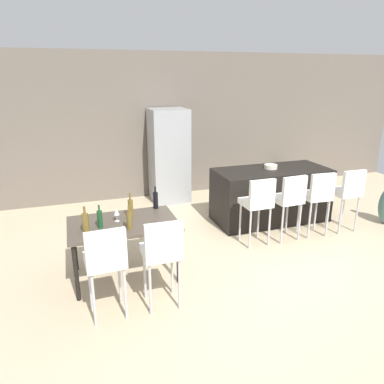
{
  "coord_description": "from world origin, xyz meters",
  "views": [
    {
      "loc": [
        -2.58,
        -4.24,
        2.47
      ],
      "look_at": [
        -0.99,
        0.47,
        0.85
      ],
      "focal_mm": 33.93,
      "sensor_mm": 36.0,
      "label": 1
    }
  ],
  "objects_px": {
    "dining_chair_near": "(105,258)",
    "potted_plant": "(288,173)",
    "bar_chair_middle": "(289,197)",
    "wine_bottle_end": "(86,223)",
    "wine_bottle_left": "(100,219)",
    "dining_table": "(123,228)",
    "wine_bottle_far": "(129,220)",
    "wine_glass_right": "(117,212)",
    "bar_chair_right": "(318,194)",
    "dining_chair_far": "(162,250)",
    "bar_chair_left": "(258,201)",
    "fruit_bowl": "(271,167)",
    "bar_chair_far": "(348,190)",
    "wine_bottle_corner": "(156,200)",
    "kitchen_island": "(271,195)",
    "wine_bottle_middle": "(131,208)",
    "refrigerator": "(169,156)"
  },
  "relations": [
    {
      "from": "dining_chair_near",
      "to": "potted_plant",
      "type": "xyz_separation_m",
      "value": [
        4.39,
        3.48,
        -0.37
      ]
    },
    {
      "from": "bar_chair_middle",
      "to": "wine_bottle_left",
      "type": "relative_size",
      "value": 3.66
    },
    {
      "from": "bar_chair_middle",
      "to": "wine_bottle_far",
      "type": "height_order",
      "value": "bar_chair_middle"
    },
    {
      "from": "wine_bottle_end",
      "to": "dining_chair_near",
      "type": "bearing_deg",
      "value": -76.16
    },
    {
      "from": "kitchen_island",
      "to": "bar_chair_left",
      "type": "relative_size",
      "value": 1.88
    },
    {
      "from": "dining_chair_far",
      "to": "wine_bottle_end",
      "type": "relative_size",
      "value": 3.28
    },
    {
      "from": "kitchen_island",
      "to": "fruit_bowl",
      "type": "distance_m",
      "value": 0.5
    },
    {
      "from": "bar_chair_far",
      "to": "wine_bottle_left",
      "type": "height_order",
      "value": "bar_chair_far"
    },
    {
      "from": "kitchen_island",
      "to": "wine_bottle_middle",
      "type": "distance_m",
      "value": 2.8
    },
    {
      "from": "bar_chair_right",
      "to": "wine_bottle_end",
      "type": "bearing_deg",
      "value": -172.56
    },
    {
      "from": "wine_bottle_left",
      "to": "dining_table",
      "type": "bearing_deg",
      "value": 16.74
    },
    {
      "from": "dining_table",
      "to": "refrigerator",
      "type": "height_order",
      "value": "refrigerator"
    },
    {
      "from": "kitchen_island",
      "to": "potted_plant",
      "type": "distance_m",
      "value": 2.11
    },
    {
      "from": "dining_chair_far",
      "to": "wine_bottle_end",
      "type": "height_order",
      "value": "wine_bottle_end"
    },
    {
      "from": "dining_chair_far",
      "to": "wine_bottle_corner",
      "type": "height_order",
      "value": "dining_chair_far"
    },
    {
      "from": "dining_table",
      "to": "dining_chair_far",
      "type": "bearing_deg",
      "value": -69.33
    },
    {
      "from": "dining_chair_near",
      "to": "fruit_bowl",
      "type": "xyz_separation_m",
      "value": [
        3.0,
        1.93,
        0.26
      ]
    },
    {
      "from": "wine_bottle_far",
      "to": "wine_glass_right",
      "type": "distance_m",
      "value": 0.31
    },
    {
      "from": "wine_bottle_middle",
      "to": "dining_chair_near",
      "type": "bearing_deg",
      "value": -114.54
    },
    {
      "from": "kitchen_island",
      "to": "wine_glass_right",
      "type": "distance_m",
      "value": 2.99
    },
    {
      "from": "dining_chair_far",
      "to": "wine_glass_right",
      "type": "bearing_deg",
      "value": 112.99
    },
    {
      "from": "bar_chair_right",
      "to": "wine_bottle_end",
      "type": "distance_m",
      "value": 3.52
    },
    {
      "from": "wine_bottle_left",
      "to": "wine_bottle_corner",
      "type": "bearing_deg",
      "value": 29.59
    },
    {
      "from": "kitchen_island",
      "to": "wine_bottle_middle",
      "type": "bearing_deg",
      "value": -159.4
    },
    {
      "from": "bar_chair_right",
      "to": "bar_chair_far",
      "type": "xyz_separation_m",
      "value": [
        0.57,
        -0.0,
        0.0
      ]
    },
    {
      "from": "wine_bottle_corner",
      "to": "wine_glass_right",
      "type": "distance_m",
      "value": 0.63
    },
    {
      "from": "bar_chair_left",
      "to": "bar_chair_middle",
      "type": "bearing_deg",
      "value": 0.01
    },
    {
      "from": "bar_chair_left",
      "to": "bar_chair_middle",
      "type": "relative_size",
      "value": 1.0
    },
    {
      "from": "kitchen_island",
      "to": "dining_table",
      "type": "relative_size",
      "value": 1.5
    },
    {
      "from": "bar_chair_middle",
      "to": "wine_bottle_end",
      "type": "xyz_separation_m",
      "value": [
        -2.98,
        -0.46,
        0.16
      ]
    },
    {
      "from": "dining_chair_far",
      "to": "wine_glass_right",
      "type": "xyz_separation_m",
      "value": [
        -0.36,
        0.84,
        0.17
      ]
    },
    {
      "from": "bar_chair_right",
      "to": "dining_chair_far",
      "type": "xyz_separation_m",
      "value": [
        -2.75,
        -1.06,
        0.0
      ]
    },
    {
      "from": "wine_bottle_middle",
      "to": "wine_bottle_left",
      "type": "distance_m",
      "value": 0.45
    },
    {
      "from": "kitchen_island",
      "to": "wine_glass_right",
      "type": "relative_size",
      "value": 11.33
    },
    {
      "from": "wine_bottle_corner",
      "to": "refrigerator",
      "type": "height_order",
      "value": "refrigerator"
    },
    {
      "from": "wine_bottle_middle",
      "to": "bar_chair_middle",
      "type": "bearing_deg",
      "value": 3.74
    },
    {
      "from": "bar_chair_right",
      "to": "dining_chair_near",
      "type": "bearing_deg",
      "value": -162.37
    },
    {
      "from": "wine_bottle_corner",
      "to": "wine_glass_right",
      "type": "xyz_separation_m",
      "value": [
        -0.56,
        -0.29,
        0.01
      ]
    },
    {
      "from": "dining_chair_far",
      "to": "wine_bottle_left",
      "type": "height_order",
      "value": "dining_chair_far"
    },
    {
      "from": "bar_chair_middle",
      "to": "bar_chair_right",
      "type": "relative_size",
      "value": 1.0
    },
    {
      "from": "wine_bottle_far",
      "to": "wine_glass_right",
      "type": "relative_size",
      "value": 1.67
    },
    {
      "from": "bar_chair_far",
      "to": "dining_table",
      "type": "bearing_deg",
      "value": -175.59
    },
    {
      "from": "bar_chair_far",
      "to": "fruit_bowl",
      "type": "distance_m",
      "value": 1.28
    },
    {
      "from": "bar_chair_right",
      "to": "wine_bottle_left",
      "type": "distance_m",
      "value": 3.35
    },
    {
      "from": "wine_bottle_middle",
      "to": "fruit_bowl",
      "type": "relative_size",
      "value": 1.48
    },
    {
      "from": "bar_chair_right",
      "to": "bar_chair_left",
      "type": "bearing_deg",
      "value": -179.99
    },
    {
      "from": "dining_table",
      "to": "wine_glass_right",
      "type": "xyz_separation_m",
      "value": [
        -0.06,
        0.06,
        0.19
      ]
    },
    {
      "from": "dining_chair_near",
      "to": "fruit_bowl",
      "type": "bearing_deg",
      "value": 32.74
    },
    {
      "from": "dining_chair_near",
      "to": "wine_bottle_middle",
      "type": "xyz_separation_m",
      "value": [
        0.41,
        0.9,
        0.17
      ]
    },
    {
      "from": "bar_chair_left",
      "to": "wine_bottle_end",
      "type": "bearing_deg",
      "value": -169.47
    }
  ]
}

